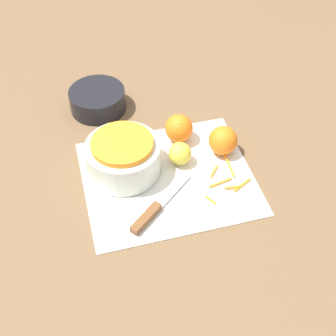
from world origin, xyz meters
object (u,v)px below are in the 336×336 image
object	(u,v)px
orange_right	(223,140)
lemon	(180,153)
bowl_speckled	(123,156)
knife	(152,211)
orange_left	(179,128)
bowl_dark	(98,100)

from	to	relation	value
orange_right	lemon	world-z (taller)	orange_right
lemon	bowl_speckled	bearing A→B (deg)	175.86
knife	bowl_speckled	bearing A→B (deg)	62.85
orange_left	bowl_speckled	bearing A→B (deg)	-155.85
bowl_dark	orange_left	size ratio (longest dim) A/B	2.12
bowl_dark	lemon	size ratio (longest dim) A/B	2.71
orange_left	orange_right	xyz separation A→B (m)	(0.09, -0.07, 0.00)
orange_left	lemon	size ratio (longest dim) A/B	1.27
bowl_speckled	bowl_dark	xyz separation A→B (m)	(-0.02, 0.25, -0.02)
bowl_speckled	orange_left	size ratio (longest dim) A/B	2.48
bowl_speckled	orange_left	xyz separation A→B (m)	(0.16, 0.07, -0.01)
bowl_dark	bowl_speckled	bearing A→B (deg)	-84.72
knife	lemon	distance (m)	0.18
bowl_dark	orange_left	distance (m)	0.26
bowl_dark	orange_left	xyz separation A→B (m)	(0.18, -0.18, 0.01)
knife	lemon	size ratio (longest dim) A/B	3.15
bowl_dark	orange_right	world-z (taller)	orange_right
knife	lemon	world-z (taller)	lemon
bowl_speckled	knife	world-z (taller)	bowl_speckled
knife	orange_left	bearing A→B (deg)	20.82
orange_right	lemon	xyz separation A→B (m)	(-0.11, -0.01, -0.01)
orange_left	knife	bearing A→B (deg)	-119.28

